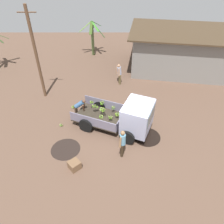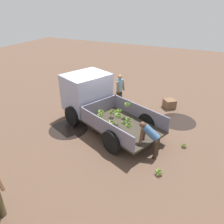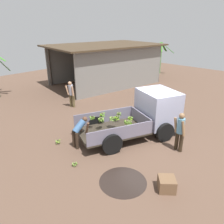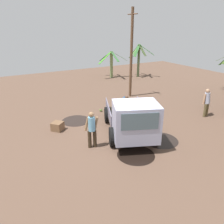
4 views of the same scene
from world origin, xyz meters
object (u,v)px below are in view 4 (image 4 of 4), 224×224
object	(u,v)px
person_foreground_visitor	(92,128)
banana_bunch_on_ground_1	(130,107)
banana_bunch_on_ground_0	(101,110)
utility_pole	(131,54)
person_bystander_near_shed	(207,101)
wooden_crate_0	(58,126)
cargo_truck	(133,121)
person_worker_loading	(123,102)

from	to	relation	value
person_foreground_visitor	banana_bunch_on_ground_1	distance (m)	5.23
banana_bunch_on_ground_0	banana_bunch_on_ground_1	world-z (taller)	banana_bunch_on_ground_1
utility_pole	banana_bunch_on_ground_1	size ratio (longest dim) A/B	22.98
person_bystander_near_shed	banana_bunch_on_ground_1	distance (m)	4.63
person_foreground_visitor	wooden_crate_0	xyz separation A→B (m)	(-2.40, -0.88, -0.71)
cargo_truck	wooden_crate_0	size ratio (longest dim) A/B	9.50
person_bystander_near_shed	banana_bunch_on_ground_0	world-z (taller)	person_bystander_near_shed
cargo_truck	wooden_crate_0	xyz separation A→B (m)	(-2.89, -2.71, -0.86)
cargo_truck	banana_bunch_on_ground_1	xyz separation A→B (m)	(-3.66, 2.25, -0.96)
person_foreground_visitor	person_bystander_near_shed	world-z (taller)	person_foreground_visitor
utility_pole	person_worker_loading	bearing A→B (deg)	-39.96
banana_bunch_on_ground_1	wooden_crate_0	size ratio (longest dim) A/B	0.52
wooden_crate_0	person_foreground_visitor	bearing A→B (deg)	20.09
person_worker_loading	utility_pole	bearing A→B (deg)	140.37
cargo_truck	person_bystander_near_shed	world-z (taller)	cargo_truck
person_worker_loading	person_bystander_near_shed	xyz separation A→B (m)	(2.63, 4.09, 0.17)
person_worker_loading	banana_bunch_on_ground_1	distance (m)	1.19
utility_pole	banana_bunch_on_ground_0	bearing A→B (deg)	-62.09
utility_pole	wooden_crate_0	xyz separation A→B (m)	(3.04, -6.50, -2.94)
person_bystander_near_shed	banana_bunch_on_ground_0	distance (m)	6.33
cargo_truck	person_worker_loading	size ratio (longest dim) A/B	3.92
cargo_truck	banana_bunch_on_ground_0	distance (m)	4.28
person_foreground_visitor	person_bystander_near_shed	bearing A→B (deg)	-75.11
person_bystander_near_shed	banana_bunch_on_ground_1	world-z (taller)	person_bystander_near_shed
person_bystander_near_shed	utility_pole	bearing A→B (deg)	7.32
utility_pole	banana_bunch_on_ground_0	world-z (taller)	utility_pole
person_foreground_visitor	banana_bunch_on_ground_1	bearing A→B (deg)	-37.07
person_bystander_near_shed	banana_bunch_on_ground_1	bearing A→B (deg)	35.45
cargo_truck	wooden_crate_0	bearing A→B (deg)	-114.18
person_bystander_near_shed	banana_bunch_on_ground_0	size ratio (longest dim) A/B	7.62
person_worker_loading	banana_bunch_on_ground_0	size ratio (longest dim) A/B	5.80
person_bystander_near_shed	cargo_truck	bearing A→B (deg)	84.79
cargo_truck	wooden_crate_0	world-z (taller)	cargo_truck
person_bystander_near_shed	banana_bunch_on_ground_0	xyz separation A→B (m)	(-3.68, -5.08, -0.83)
person_foreground_visitor	utility_pole	bearing A→B (deg)	-30.80
utility_pole	person_foreground_visitor	distance (m)	8.13
person_worker_loading	wooden_crate_0	xyz separation A→B (m)	(0.21, -4.12, -0.53)
person_foreground_visitor	person_worker_loading	world-z (taller)	person_foreground_visitor
utility_pole	person_bystander_near_shed	distance (m)	6.15
person_foreground_visitor	banana_bunch_on_ground_0	world-z (taller)	person_foreground_visitor
banana_bunch_on_ground_0	person_bystander_near_shed	bearing A→B (deg)	54.05
cargo_truck	person_foreground_visitor	bearing A→B (deg)	-82.43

